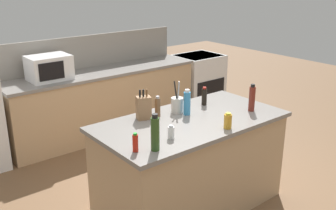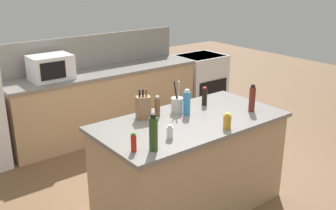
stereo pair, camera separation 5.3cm
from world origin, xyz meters
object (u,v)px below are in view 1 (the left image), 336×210
Objects in this scene: olive_oil_bottle at (155,133)px; hot_sauce_bottle at (135,143)px; range_oven at (198,81)px; honey_jar at (228,121)px; pepper_grinder at (158,107)px; microwave at (49,68)px; dish_soap_bottle at (187,103)px; knife_block at (144,107)px; salt_shaker at (171,132)px; utensil_crock at (177,104)px; vinegar_bottle at (252,98)px; soy_sauce_bottle at (204,97)px.

olive_oil_bottle reaches higher than hot_sauce_bottle.
honey_jar is at bearing -128.39° from range_oven.
pepper_grinder is at bearing 51.30° from olive_oil_bottle.
honey_jar is 0.95× the size of hot_sauce_bottle.
range_oven is at bearing 51.61° from honey_jar.
microwave reaches higher than dish_soap_bottle.
knife_block is 1.43× the size of pepper_grinder.
olive_oil_bottle is at bearing 176.64° from honey_jar.
honey_jar is at bearing -14.69° from salt_shaker.
hot_sauce_bottle is (-0.91, 0.12, 0.00)m from honey_jar.
utensil_crock is at bearing -137.14° from range_oven.
salt_shaker is 0.55m from pepper_grinder.
honey_jar is (0.54, -0.14, 0.01)m from salt_shaker.
vinegar_bottle is at bearing -29.41° from dish_soap_bottle.
utensil_crock is at bearing 97.85° from honey_jar.
utensil_crock is 2.07× the size of hot_sauce_bottle.
range_oven is 5.94× the size of hot_sauce_bottle.
vinegar_bottle is (0.61, -0.43, 0.05)m from utensil_crock.
utensil_crock is 0.37m from soy_sauce_bottle.
salt_shaker is at bearing -150.72° from soy_sauce_bottle.
salt_shaker is at bearing 2.93° from hot_sauce_bottle.
salt_shaker is 0.94m from soy_sauce_bottle.
honey_jar is (-0.52, -0.17, -0.06)m from vinegar_bottle.
dish_soap_bottle is (0.03, -0.11, 0.04)m from utensil_crock.
utensil_crock reaches higher than salt_shaker.
salt_shaker is 0.39× the size of olive_oil_bottle.
olive_oil_bottle is at bearing -94.52° from microwave.
range_oven is at bearing 39.74° from hot_sauce_bottle.
salt_shaker is at bearing -136.64° from range_oven.
vinegar_bottle is (-1.51, -2.39, 0.60)m from range_oven.
range_oven is at bearing 39.62° from pepper_grinder.
dish_soap_bottle reaches higher than range_oven.
salt_shaker is 0.27m from olive_oil_bottle.
knife_block is at bearing 49.46° from hot_sauce_bottle.
honey_jar is at bearing -64.73° from pepper_grinder.
soy_sauce_bottle is at bearing 29.28° from salt_shaker.
pepper_grinder is at bearing 64.49° from salt_shaker.
soy_sauce_bottle is (0.58, -0.04, -0.00)m from pepper_grinder.
salt_shaker is 1.06m from vinegar_bottle.
soy_sauce_bottle is at bearing 27.71° from olive_oil_bottle.
salt_shaker is (-2.57, -2.42, 0.53)m from range_oven.
utensil_crock is at bearing 107.26° from dish_soap_bottle.
pepper_grinder reaches higher than salt_shaker.
dish_soap_bottle is at bearing -75.81° from microwave.
olive_oil_bottle is 0.17m from hot_sauce_bottle.
knife_block is at bearing 157.22° from dish_soap_bottle.
honey_jar is at bearing -115.26° from soy_sauce_bottle.
range_oven is 2.69m from soy_sauce_bottle.
pepper_grinder is 1.05× the size of soy_sauce_bottle.
range_oven is at bearing 43.36° from salt_shaker.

